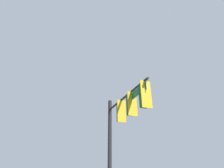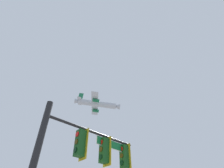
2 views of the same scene
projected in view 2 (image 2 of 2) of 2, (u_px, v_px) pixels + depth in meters
name	position (u px, v px, depth m)	size (l,w,h in m)	color
signal_pole_near	(82.00, 158.00, 7.01)	(4.82, 1.32, 5.81)	black
airplane	(97.00, 104.00, 97.82)	(24.52, 22.51, 9.88)	#B2B7C1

